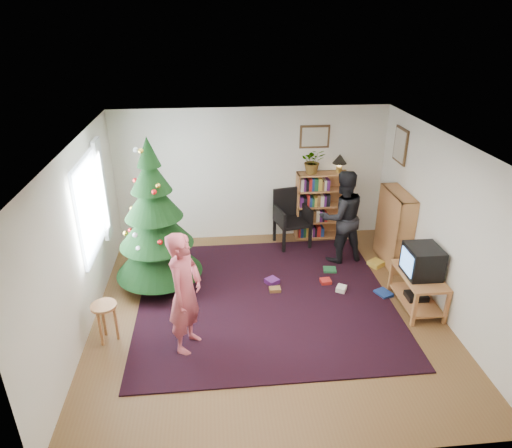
{
  "coord_description": "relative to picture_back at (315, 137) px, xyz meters",
  "views": [
    {
      "loc": [
        -0.72,
        -5.53,
        4.02
      ],
      "look_at": [
        -0.1,
        0.67,
        1.1
      ],
      "focal_mm": 32.0,
      "sensor_mm": 36.0,
      "label": 1
    }
  ],
  "objects": [
    {
      "name": "ceiling",
      "position": [
        -1.15,
        -2.48,
        0.55
      ],
      "size": [
        5.0,
        5.0,
        0.0
      ],
      "primitive_type": "plane",
      "rotation": [
        3.14,
        0.0,
        0.0
      ],
      "color": "white",
      "rests_on": "wall_back"
    },
    {
      "name": "tv_stand",
      "position": [
        1.07,
        -2.59,
        -1.62
      ],
      "size": [
        0.53,
        0.95,
        0.55
      ],
      "color": "#A76F3B",
      "rests_on": "floor"
    },
    {
      "name": "wall_front",
      "position": [
        -1.15,
        -4.97,
        -0.7
      ],
      "size": [
        5.0,
        0.02,
        2.5
      ],
      "primitive_type": "cube",
      "color": "silver",
      "rests_on": "floor"
    },
    {
      "name": "floor",
      "position": [
        -1.15,
        -2.48,
        -1.95
      ],
      "size": [
        5.0,
        5.0,
        0.0
      ],
      "primitive_type": "plane",
      "color": "brown",
      "rests_on": "ground"
    },
    {
      "name": "wall_left",
      "position": [
        -3.65,
        -2.48,
        -0.7
      ],
      "size": [
        0.02,
        5.0,
        2.5
      ],
      "primitive_type": "cube",
      "color": "silver",
      "rests_on": "floor"
    },
    {
      "name": "table_lamp",
      "position": [
        0.46,
        -0.14,
        -0.41
      ],
      "size": [
        0.26,
        0.26,
        0.35
      ],
      "color": "#A57F33",
      "rests_on": "bookshelf_back"
    },
    {
      "name": "bookshelf_back",
      "position": [
        0.16,
        -0.14,
        -1.29
      ],
      "size": [
        0.95,
        0.3,
        1.3
      ],
      "color": "#A76F3B",
      "rests_on": "floor"
    },
    {
      "name": "curtain",
      "position": [
        -3.58,
        -1.18,
        -0.45
      ],
      "size": [
        0.06,
        0.35,
        1.6
      ],
      "primitive_type": "cube",
      "color": "silver",
      "rests_on": "wall_left"
    },
    {
      "name": "wall_right",
      "position": [
        1.35,
        -2.48,
        -0.7
      ],
      "size": [
        0.02,
        5.0,
        2.5
      ],
      "primitive_type": "cube",
      "color": "silver",
      "rests_on": "floor"
    },
    {
      "name": "rug",
      "position": [
        -1.15,
        -2.17,
        -1.94
      ],
      "size": [
        3.8,
        3.6,
        0.02
      ],
      "primitive_type": "cube",
      "color": "black",
      "rests_on": "floor"
    },
    {
      "name": "wall_back",
      "position": [
        -1.15,
        0.02,
        -0.7
      ],
      "size": [
        5.0,
        0.02,
        2.5
      ],
      "primitive_type": "cube",
      "color": "silver",
      "rests_on": "floor"
    },
    {
      "name": "christmas_tree",
      "position": [
        -2.77,
        -1.64,
        -0.93
      ],
      "size": [
        1.35,
        1.35,
        2.44
      ],
      "rotation": [
        0.0,
        0.0,
        0.14
      ],
      "color": "#3F2816",
      "rests_on": "rug"
    },
    {
      "name": "person_by_chair",
      "position": [
        0.3,
        -1.08,
        -1.12
      ],
      "size": [
        0.91,
        0.77,
        1.65
      ],
      "primitive_type": "imported",
      "rotation": [
        0.0,
        0.0,
        3.34
      ],
      "color": "black",
      "rests_on": "rug"
    },
    {
      "name": "floor_clutter",
      "position": [
        -0.05,
        -1.84,
        -1.91
      ],
      "size": [
        2.07,
        1.09,
        0.08
      ],
      "color": "#A51E19",
      "rests_on": "rug"
    },
    {
      "name": "armchair",
      "position": [
        -0.44,
        -0.33,
        -1.38
      ],
      "size": [
        0.68,
        0.69,
        1.05
      ],
      "rotation": [
        0.0,
        0.0,
        0.2
      ],
      "color": "black",
      "rests_on": "rug"
    },
    {
      "name": "picture_back",
      "position": [
        0.0,
        0.0,
        0.0
      ],
      "size": [
        0.55,
        0.03,
        0.42
      ],
      "color": "#4C3319",
      "rests_on": "wall_back"
    },
    {
      "name": "window_pane",
      "position": [
        -3.62,
        -1.88,
        -0.45
      ],
      "size": [
        0.04,
        1.2,
        1.4
      ],
      "primitive_type": "cube",
      "color": "silver",
      "rests_on": "wall_left"
    },
    {
      "name": "bookshelf_right",
      "position": [
        1.19,
        -1.24,
        -1.29
      ],
      "size": [
        0.3,
        0.95,
        1.3
      ],
      "rotation": [
        0.0,
        0.0,
        1.57
      ],
      "color": "#A76F3B",
      "rests_on": "floor"
    },
    {
      "name": "potted_plant",
      "position": [
        -0.04,
        -0.14,
        -0.42
      ],
      "size": [
        0.45,
        0.4,
        0.47
      ],
      "primitive_type": "imported",
      "rotation": [
        0.0,
        0.0,
        -0.08
      ],
      "color": "gray",
      "rests_on": "bookshelf_back"
    },
    {
      "name": "person_standing",
      "position": [
        -2.27,
        -3.16,
        -1.12
      ],
      "size": [
        0.6,
        0.71,
        1.66
      ],
      "primitive_type": "imported",
      "rotation": [
        0.0,
        0.0,
        1.17
      ],
      "color": "#B64953",
      "rests_on": "rug"
    },
    {
      "name": "stool",
      "position": [
        -3.35,
        -2.92,
        -1.51
      ],
      "size": [
        0.34,
        0.34,
        0.56
      ],
      "color": "#A76F3B",
      "rests_on": "floor"
    },
    {
      "name": "crt_tv",
      "position": [
        1.07,
        -2.59,
        -1.18
      ],
      "size": [
        0.47,
        0.51,
        0.44
      ],
      "color": "black",
      "rests_on": "tv_stand"
    },
    {
      "name": "picture_right",
      "position": [
        1.33,
        -0.73,
        0.0
      ],
      "size": [
        0.03,
        0.5,
        0.6
      ],
      "color": "#4C3319",
      "rests_on": "wall_right"
    }
  ]
}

